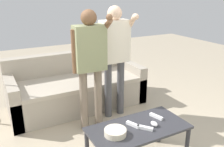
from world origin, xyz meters
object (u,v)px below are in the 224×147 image
player_center (90,57)px  player_right (115,50)px  game_remote_wand_near (156,116)px  game_remote_wand_far (145,128)px  couch (76,88)px  coffee_table (138,132)px  game_remote_wand_spare (133,124)px  snack_bowl (115,132)px  game_remote_nunchuk (154,124)px

player_center → player_right: (0.43, 0.16, 0.01)m
player_center → game_remote_wand_near: player_center is taller
player_center → player_right: size_ratio=0.99×
game_remote_wand_far → couch: bearing=92.9°
coffee_table → game_remote_wand_far: bearing=-63.0°
game_remote_wand_far → game_remote_wand_spare: size_ratio=0.97×
couch → game_remote_wand_spare: couch is taller
player_center → game_remote_wand_spare: 1.01m
player_center → game_remote_wand_near: bearing=-65.7°
snack_bowl → game_remote_nunchuk: snack_bowl is taller
player_right → game_remote_wand_far: 1.29m
game_remote_nunchuk → player_center: player_center is taller
game_remote_wand_spare → game_remote_nunchuk: bearing=-28.1°
game_remote_nunchuk → player_center: 1.13m
coffee_table → player_right: (0.32, 1.08, 0.59)m
snack_bowl → game_remote_wand_near: size_ratio=1.30×
game_remote_nunchuk → game_remote_wand_far: bearing=-175.3°
coffee_table → snack_bowl: 0.29m
player_right → game_remote_wand_near: 1.14m
snack_bowl → game_remote_wand_spare: size_ratio=1.40×
game_remote_wand_spare → game_remote_wand_far: bearing=-56.9°
coffee_table → player_center: (-0.11, 0.92, 0.58)m
game_remote_wand_near → game_remote_wand_far: bearing=-151.4°
game_remote_nunchuk → snack_bowl: bearing=174.3°
snack_bowl → game_remote_nunchuk: size_ratio=2.40×
coffee_table → game_remote_wand_spare: (-0.04, 0.04, 0.08)m
player_right → game_remote_wand_spare: bearing=-109.1°
snack_bowl → game_remote_wand_far: snack_bowl is taller
coffee_table → game_remote_wand_near: (0.27, 0.06, 0.08)m
game_remote_wand_far → player_right: bearing=76.0°
couch → game_remote_wand_near: size_ratio=12.66×
couch → game_remote_wand_near: bearing=-78.5°
snack_bowl → game_remote_wand_near: 0.55m
couch → game_remote_wand_near: 1.65m
game_remote_wand_far → game_remote_wand_spare: bearing=123.1°
coffee_table → snack_bowl: bearing=-176.9°
game_remote_wand_near → couch: bearing=101.5°
snack_bowl → player_center: bearing=80.4°
couch → snack_bowl: bearing=-97.3°
player_right → game_remote_wand_spare: size_ratio=10.45×
coffee_table → game_remote_wand_far: size_ratio=6.90×
game_remote_nunchuk → game_remote_wand_spare: (-0.19, 0.10, -0.01)m
couch → game_remote_wand_far: bearing=-87.1°
game_remote_wand_near → game_remote_wand_far: 0.27m
coffee_table → couch: bearing=91.9°
player_center → coffee_table: bearing=-82.9°
player_center → game_remote_wand_far: size_ratio=10.63×
player_right → game_remote_wand_near: bearing=-92.6°
game_remote_wand_far → game_remote_wand_spare: 0.13m
game_remote_nunchuk → game_remote_wand_spare: bearing=151.9°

